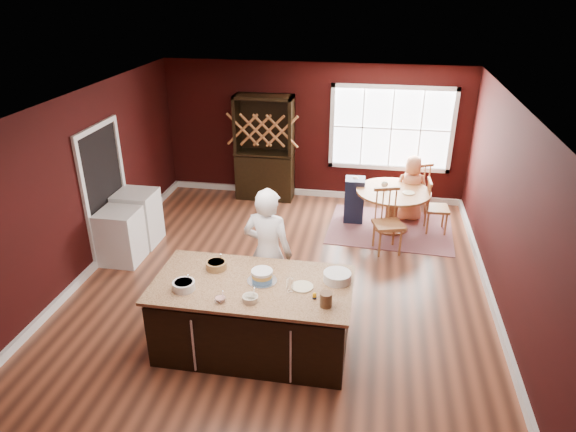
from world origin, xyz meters
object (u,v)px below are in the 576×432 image
(chair_east, at_px, (437,206))
(hutch, at_px, (265,148))
(layer_cake, at_px, (262,276))
(chair_south, at_px, (388,222))
(dryer, at_px, (138,218))
(washer, at_px, (121,236))
(chair_north, at_px, (415,187))
(dining_table, at_px, (392,202))
(seated_woman, at_px, (411,188))
(toddler, at_px, (352,178))
(high_chair, at_px, (354,199))
(baker, at_px, (268,253))
(kitchen_island, at_px, (253,317))

(chair_east, relative_size, hutch, 0.47)
(chair_east, xyz_separation_m, hutch, (-3.32, 1.01, 0.56))
(layer_cake, xyz_separation_m, chair_south, (1.50, 2.68, -0.45))
(layer_cake, bearing_deg, dryer, 139.42)
(layer_cake, relative_size, washer, 0.40)
(layer_cake, height_order, chair_east, layer_cake)
(washer, height_order, dryer, dryer)
(chair_north, bearing_deg, dryer, -3.50)
(dining_table, relative_size, layer_cake, 3.70)
(chair_east, height_order, seated_woman, seated_woman)
(toddler, bearing_deg, dryer, -155.32)
(washer, bearing_deg, high_chair, 30.96)
(dining_table, distance_m, baker, 3.30)
(kitchen_island, distance_m, dining_table, 3.97)
(high_chair, distance_m, hutch, 2.11)
(kitchen_island, relative_size, layer_cake, 6.62)
(hutch, distance_m, washer, 3.45)
(high_chair, bearing_deg, washer, -150.83)
(chair_east, relative_size, dryer, 1.06)
(hutch, bearing_deg, seated_woman, -11.21)
(kitchen_island, bearing_deg, baker, 87.87)
(dining_table, xyz_separation_m, toddler, (-0.75, 0.35, 0.28))
(baker, distance_m, seated_woman, 3.88)
(kitchen_island, relative_size, hutch, 1.11)
(chair_south, height_order, high_chair, chair_south)
(toddler, relative_size, washer, 0.30)
(toddler, distance_m, dryer, 3.85)
(hutch, bearing_deg, chair_east, -16.90)
(layer_cake, bearing_deg, hutch, 101.86)
(chair_south, height_order, seated_woman, seated_woman)
(dining_table, bearing_deg, baker, -120.20)
(kitchen_island, relative_size, baker, 1.29)
(chair_east, relative_size, chair_north, 0.92)
(chair_south, relative_size, hutch, 0.51)
(dining_table, height_order, layer_cake, layer_cake)
(seated_woman, height_order, hutch, hutch)
(kitchen_island, relative_size, chair_south, 2.16)
(high_chair, relative_size, washer, 1.00)
(kitchen_island, distance_m, toddler, 4.07)
(kitchen_island, distance_m, chair_east, 4.39)
(toddler, distance_m, washer, 4.16)
(dining_table, bearing_deg, washer, -155.93)
(hutch, height_order, washer, hutch)
(kitchen_island, relative_size, seated_woman, 1.88)
(chair_east, bearing_deg, chair_south, 133.35)
(dining_table, xyz_separation_m, hutch, (-2.54, 1.05, 0.52))
(high_chair, distance_m, toddler, 0.40)
(chair_east, distance_m, chair_south, 1.24)
(chair_east, xyz_separation_m, chair_south, (-0.86, -0.89, 0.05))
(hutch, bearing_deg, high_chair, -23.62)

